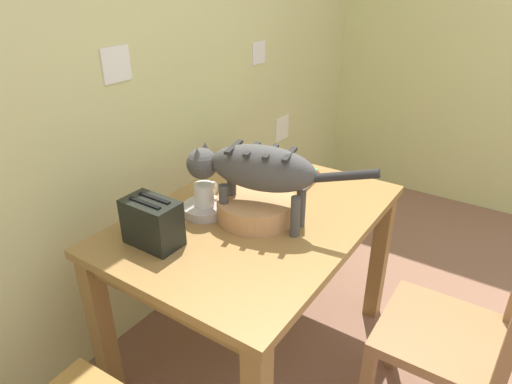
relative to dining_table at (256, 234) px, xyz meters
The scene contains 10 objects.
wall_rear 0.89m from the dining_table, 88.30° to the left, with size 4.77×0.11×2.50m.
dining_table is the anchor object (origin of this frame).
cat 0.32m from the dining_table, 151.53° to the right, with size 0.23×0.70×0.32m.
saucer_bowl 0.23m from the dining_table, 120.64° to the left, with size 0.18×0.18×0.04m, color #BAB1B1.
coffee_mug 0.27m from the dining_table, 119.68° to the left, with size 0.12×0.08×0.09m.
magazine 0.47m from the dining_table, 31.89° to the left, with size 0.26×0.20×0.01m, color #45A055.
book_stack 0.38m from the dining_table, ahead, with size 0.17×0.13×0.05m.
wicker_basket 0.14m from the dining_table, 145.45° to the right, with size 0.31×0.31×0.09m.
toaster 0.46m from the dining_table, 153.82° to the left, with size 0.12×0.20×0.18m.
wooden_chair_near 0.82m from the dining_table, 85.31° to the right, with size 0.43×0.43×0.94m.
Camera 1 is at (-1.30, 0.43, 1.60)m, focal length 31.09 mm.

